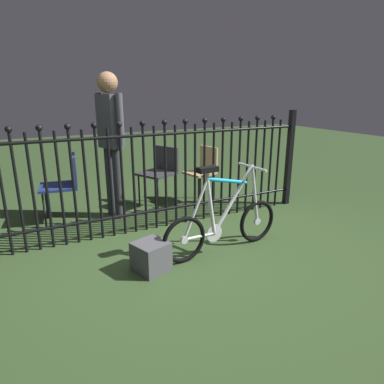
% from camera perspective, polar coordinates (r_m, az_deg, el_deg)
% --- Properties ---
extents(ground_plane, '(20.00, 20.00, 0.00)m').
position_cam_1_polar(ground_plane, '(3.48, -0.78, -10.03)').
color(ground_plane, '#304824').
extents(iron_fence, '(3.96, 0.07, 1.31)m').
position_cam_1_polar(iron_fence, '(3.87, -6.57, 3.11)').
color(iron_fence, black).
rests_on(iron_fence, ground).
extents(bicycle, '(1.35, 0.40, 0.89)m').
position_cam_1_polar(bicycle, '(3.39, 5.21, -5.05)').
color(bicycle, black).
rests_on(bicycle, ground).
extents(chair_navy, '(0.49, 0.49, 0.82)m').
position_cam_1_polar(chair_navy, '(4.41, -20.47, 1.69)').
color(chair_navy, black).
rests_on(chair_navy, ground).
extents(chair_charcoal, '(0.58, 0.58, 0.82)m').
position_cam_1_polar(chair_charcoal, '(4.71, -5.30, 3.80)').
color(chair_charcoal, black).
rests_on(chair_charcoal, ground).
extents(chair_tan, '(0.44, 0.44, 0.80)m').
position_cam_1_polar(chair_tan, '(4.85, 1.93, 3.94)').
color(chair_tan, black).
rests_on(chair_tan, ground).
extents(person_visitor, '(0.28, 0.45, 1.77)m').
position_cam_1_polar(person_visitor, '(4.28, -13.44, 9.69)').
color(person_visitor, '#2D2D33').
rests_on(person_visitor, ground).
extents(display_crate, '(0.35, 0.35, 0.27)m').
position_cam_1_polar(display_crate, '(3.12, -6.87, -10.66)').
color(display_crate, '#4C4C51').
rests_on(display_crate, ground).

